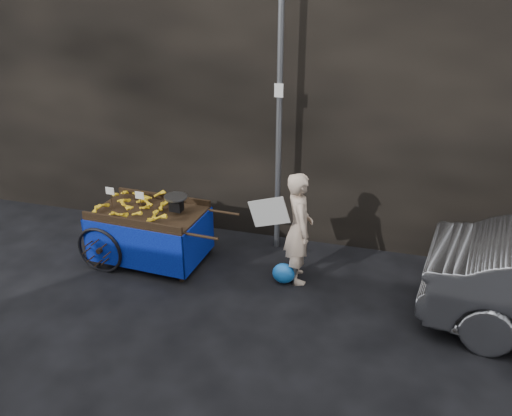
% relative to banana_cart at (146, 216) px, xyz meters
% --- Properties ---
extents(ground, '(80.00, 80.00, 0.00)m').
position_rel_banana_cart_xyz_m(ground, '(1.40, -0.41, -0.70)').
color(ground, black).
rests_on(ground, ground).
extents(building_wall, '(13.50, 2.00, 5.00)m').
position_rel_banana_cart_xyz_m(building_wall, '(1.79, 2.19, 1.80)').
color(building_wall, black).
rests_on(building_wall, ground).
extents(street_pole, '(0.12, 0.10, 4.00)m').
position_rel_banana_cart_xyz_m(street_pole, '(1.70, 0.89, 1.30)').
color(street_pole, slate).
rests_on(street_pole, ground).
extents(banana_cart, '(2.14, 1.11, 1.14)m').
position_rel_banana_cart_xyz_m(banana_cart, '(0.00, 0.00, 0.00)').
color(banana_cart, black).
rests_on(banana_cart, ground).
extents(vendor, '(0.94, 0.66, 1.55)m').
position_rel_banana_cart_xyz_m(vendor, '(2.18, 0.09, 0.07)').
color(vendor, '#C9AE95').
rests_on(vendor, ground).
extents(plastic_bag, '(0.31, 0.25, 0.28)m').
position_rel_banana_cart_xyz_m(plastic_bag, '(2.03, -0.06, -0.56)').
color(plastic_bag, blue).
rests_on(plastic_bag, ground).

